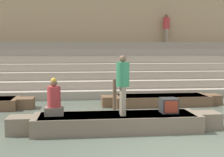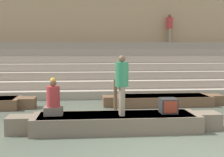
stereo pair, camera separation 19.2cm
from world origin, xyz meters
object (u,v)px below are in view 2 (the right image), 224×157
object	(u,v)px
mooring_post	(115,95)
person_on_steps	(169,26)
moored_boat_distant	(163,100)
rowboat_main	(116,122)
tv_set	(168,106)
person_standing	(122,81)
person_rowing	(53,100)

from	to	relation	value
mooring_post	person_on_steps	world-z (taller)	person_on_steps
moored_boat_distant	person_on_steps	world-z (taller)	person_on_steps
rowboat_main	person_on_steps	xyz separation A→B (m)	(4.21, 9.60, 3.39)
tv_set	moored_boat_distant	bearing A→B (deg)	69.81
person_standing	mooring_post	world-z (taller)	person_standing
mooring_post	person_on_steps	xyz separation A→B (m)	(3.93, 6.83, 3.05)
mooring_post	person_rowing	bearing A→B (deg)	-126.77
person_standing	moored_boat_distant	world-z (taller)	person_standing
rowboat_main	tv_set	bearing A→B (deg)	2.00
person_standing	tv_set	bearing A→B (deg)	18.09
tv_set	moored_boat_distant	xyz separation A→B (m)	(0.84, 3.78, -0.46)
tv_set	rowboat_main	bearing A→B (deg)	174.14
person_rowing	tv_set	xyz separation A→B (m)	(3.26, -0.03, -0.20)
tv_set	person_on_steps	distance (m)	10.36
person_rowing	person_on_steps	bearing A→B (deg)	48.64
person_on_steps	person_standing	bearing A→B (deg)	-120.31
person_on_steps	rowboat_main	bearing A→B (deg)	-121.30
rowboat_main	person_rowing	bearing A→B (deg)	177.88
person_standing	mooring_post	distance (m)	3.00
rowboat_main	person_on_steps	size ratio (longest dim) A/B	3.62
person_standing	person_rowing	distance (m)	1.97
rowboat_main	mooring_post	size ratio (longest dim) A/B	5.02
rowboat_main	person_standing	distance (m)	1.19
person_rowing	moored_boat_distant	size ratio (longest dim) A/B	0.21
rowboat_main	mooring_post	distance (m)	2.81
person_rowing	moored_boat_distant	xyz separation A→B (m)	(4.10, 3.75, -0.66)
person_standing	person_rowing	bearing A→B (deg)	-173.89
person_standing	person_on_steps	bearing A→B (deg)	78.92
person_standing	person_on_steps	distance (m)	10.76
moored_boat_distant	person_on_steps	distance (m)	6.97
tv_set	mooring_post	xyz separation A→B (m)	(-1.24, 2.73, -0.09)
rowboat_main	person_standing	bearing A→B (deg)	-35.97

